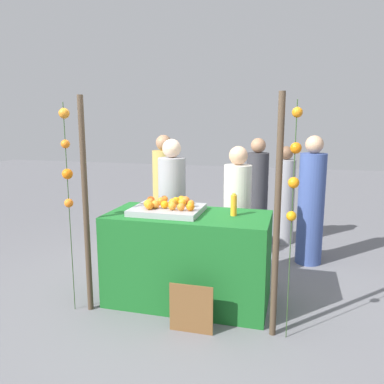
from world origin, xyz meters
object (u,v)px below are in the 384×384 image
vendor_right (237,219)px  orange_1 (165,205)px  vendor_left (172,212)px  stall_counter (188,258)px  chalkboard_sign (191,309)px  orange_0 (190,207)px  juice_bottle (234,205)px

vendor_right → orange_1: bearing=-129.3°
vendor_left → vendor_right: (0.80, -0.03, -0.03)m
stall_counter → orange_1: size_ratio=20.20×
orange_1 → chalkboard_sign: 1.06m
stall_counter → chalkboard_sign: (0.19, -0.59, -0.25)m
stall_counter → vendor_left: bearing=119.4°
chalkboard_sign → vendor_right: 1.39m
orange_0 → juice_bottle: 0.43m
orange_1 → stall_counter: bearing=18.3°
orange_0 → orange_1: orange_0 is taller
stall_counter → vendor_right: 0.84m
stall_counter → vendor_right: vendor_right is taller
juice_bottle → stall_counter: bearing=-173.2°
stall_counter → orange_0: (0.05, -0.10, 0.57)m
chalkboard_sign → orange_0: bearing=106.3°
juice_bottle → vendor_left: size_ratio=0.14×
juice_bottle → vendor_right: size_ratio=0.14×
orange_0 → vendor_right: bearing=66.3°
stall_counter → vendor_right: size_ratio=1.03×
chalkboard_sign → orange_1: bearing=129.0°
juice_bottle → vendor_right: vendor_right is taller
stall_counter → orange_1: 0.62m
vendor_left → vendor_right: bearing=-2.1°
chalkboard_sign → vendor_right: size_ratio=0.29×
juice_bottle → orange_0: bearing=-158.5°
vendor_right → stall_counter: bearing=-120.1°
orange_0 → orange_1: bearing=173.7°
stall_counter → juice_bottle: 0.74m
orange_1 → juice_bottle: 0.69m
stall_counter → orange_1: bearing=-161.7°
orange_0 → vendor_left: vendor_left is taller
chalkboard_sign → vendor_right: bearing=80.9°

